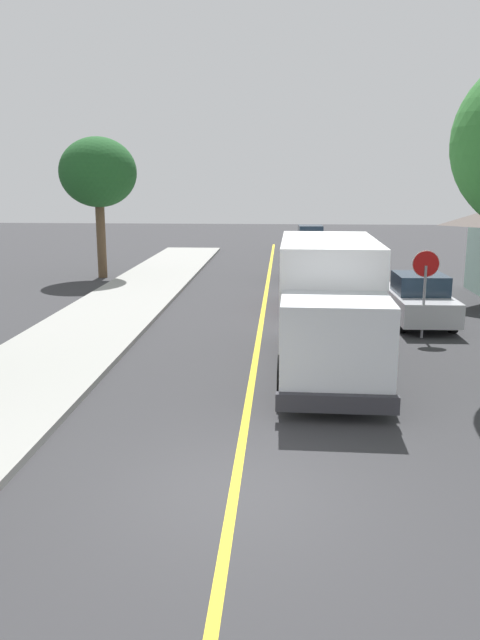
# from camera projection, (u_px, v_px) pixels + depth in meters

# --- Properties ---
(ground_plane) EXTENTS (120.00, 120.00, 0.00)m
(ground_plane) POSITION_uv_depth(u_px,v_px,m) (234.00, 493.00, 9.63)
(ground_plane) COLOR #303033
(sidewalk_curb) EXTENTS (3.60, 60.00, 0.15)m
(sidewalk_curb) POSITION_uv_depth(u_px,v_px,m) (4.00, 394.00, 13.87)
(sidewalk_curb) COLOR gray
(sidewalk_curb) RESTS_ON ground
(centre_line_yellow) EXTENTS (0.16, 56.00, 0.01)m
(centre_line_yellow) POSITION_uv_depth(u_px,v_px,m) (259.00, 336.00, 19.37)
(centre_line_yellow) COLOR gold
(centre_line_yellow) RESTS_ON ground
(box_truck) EXTENTS (2.53, 7.22, 3.20)m
(box_truck) POSITION_uv_depth(u_px,v_px,m) (329.00, 299.00, 15.75)
(box_truck) COLOR white
(box_truck) RESTS_ON ground
(parked_car_near) EXTENTS (1.90, 4.44, 1.67)m
(parked_car_near) POSITION_uv_depth(u_px,v_px,m) (312.00, 287.00, 23.34)
(parked_car_near) COLOR maroon
(parked_car_near) RESTS_ON ground
(parked_car_mid) EXTENTS (1.87, 4.43, 1.67)m
(parked_car_mid) POSITION_uv_depth(u_px,v_px,m) (306.00, 263.00, 30.11)
(parked_car_mid) COLOR black
(parked_car_mid) RESTS_ON ground
(parked_car_far) EXTENTS (1.83, 4.41, 1.67)m
(parked_car_far) POSITION_uv_depth(u_px,v_px,m) (305.00, 248.00, 36.68)
(parked_car_far) COLOR silver
(parked_car_far) RESTS_ON ground
(parked_car_furthest) EXTENTS (2.00, 4.48, 1.67)m
(parked_car_furthest) POSITION_uv_depth(u_px,v_px,m) (310.00, 239.00, 42.63)
(parked_car_furthest) COLOR #B7B7BC
(parked_car_furthest) RESTS_ON ground
(parked_van_across) EXTENTS (1.91, 4.44, 1.67)m
(parked_van_across) POSITION_uv_depth(u_px,v_px,m) (418.00, 300.00, 20.94)
(parked_van_across) COLOR #B7B7BC
(parked_van_across) RESTS_ON ground
(stop_sign) EXTENTS (0.80, 0.10, 2.65)m
(stop_sign) POSITION_uv_depth(u_px,v_px,m) (425.00, 277.00, 18.73)
(stop_sign) COLOR gray
(stop_sign) RESTS_ON ground
(street_tree_down_block) EXTENTS (3.64, 3.64, 6.68)m
(street_tree_down_block) POSITION_uv_depth(u_px,v_px,m) (98.00, 173.00, 29.85)
(street_tree_down_block) COLOR brown
(street_tree_down_block) RESTS_ON ground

